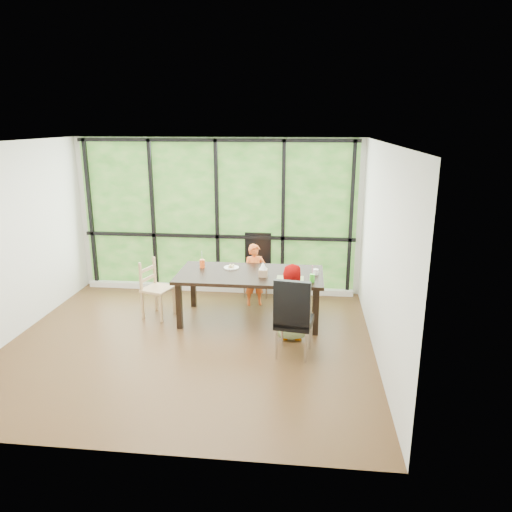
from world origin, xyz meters
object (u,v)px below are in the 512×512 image
object	(u,v)px
chair_window_leather	(257,265)
child_toddler	(255,275)
chair_interior_leather	(294,316)
dining_table	(250,297)
plate_near	(290,279)
white_mug	(316,272)
child_older	(291,302)
plate_far	(231,268)
chair_end_beech	(158,289)
green_cup	(312,278)
tissue_box	(263,273)
orange_cup	(202,264)

from	to	relation	value
chair_window_leather	child_toddler	world-z (taller)	chair_window_leather
child_toddler	chair_interior_leather	bearing A→B (deg)	-83.33
dining_table	plate_near	xyz separation A→B (m)	(0.61, -0.24, 0.38)
dining_table	white_mug	world-z (taller)	white_mug
chair_window_leather	child_older	world-z (taller)	child_older
dining_table	plate_far	distance (m)	0.55
dining_table	white_mug	size ratio (longest dim) A/B	26.53
chair_end_beech	green_cup	world-z (taller)	chair_end_beech
chair_window_leather	plate_near	size ratio (longest dim) A/B	5.17
plate_far	plate_near	world-z (taller)	plate_far
chair_window_leather	tissue_box	bearing A→B (deg)	-78.74
dining_table	chair_end_beech	size ratio (longest dim) A/B	2.43
plate_far	orange_cup	size ratio (longest dim) A/B	1.85
orange_cup	white_mug	bearing A→B (deg)	-5.28
plate_far	tissue_box	bearing A→B (deg)	-34.01
dining_table	green_cup	bearing A→B (deg)	-18.09
white_mug	tissue_box	distance (m)	0.79
dining_table	child_toddler	bearing A→B (deg)	90.00
green_cup	white_mug	xyz separation A→B (m)	(0.06, 0.34, -0.02)
tissue_box	child_toddler	bearing A→B (deg)	105.04
chair_end_beech	white_mug	distance (m)	2.45
dining_table	tissue_box	bearing A→B (deg)	-32.21
child_older	chair_interior_leather	bearing A→B (deg)	90.59
chair_window_leather	green_cup	size ratio (longest dim) A/B	9.45
chair_window_leather	orange_cup	distance (m)	1.20
chair_interior_leather	orange_cup	size ratio (longest dim) A/B	8.35
plate_far	green_cup	size ratio (longest dim) A/B	2.09
green_cup	tissue_box	world-z (taller)	green_cup
dining_table	tissue_box	distance (m)	0.50
green_cup	child_toddler	bearing A→B (deg)	134.33
chair_interior_leather	chair_end_beech	distance (m)	2.39
chair_end_beech	green_cup	xyz separation A→B (m)	(2.37, -0.28, 0.36)
plate_near	chair_end_beech	bearing A→B (deg)	173.89
tissue_box	chair_end_beech	bearing A→B (deg)	176.18
orange_cup	dining_table	bearing A→B (deg)	-14.74
chair_end_beech	orange_cup	xyz separation A→B (m)	(0.67, 0.23, 0.36)
plate_far	chair_interior_leather	bearing A→B (deg)	-51.86
child_toddler	plate_near	world-z (taller)	child_toddler
chair_end_beech	white_mug	size ratio (longest dim) A/B	10.92
dining_table	chair_window_leather	distance (m)	1.10
dining_table	chair_interior_leather	distance (m)	1.30
child_toddler	child_older	bearing A→B (deg)	-78.10
child_older	chair_end_beech	bearing A→B (deg)	-21.58
child_toddler	chair_end_beech	bearing A→B (deg)	-170.71
plate_near	green_cup	xyz separation A→B (m)	(0.32, -0.06, 0.05)
chair_end_beech	plate_near	bearing A→B (deg)	-79.10
green_cup	chair_window_leather	bearing A→B (deg)	124.13
plate_far	chair_window_leather	bearing A→B (deg)	70.52
green_cup	tissue_box	distance (m)	0.74
chair_window_leather	plate_near	bearing A→B (deg)	-63.99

